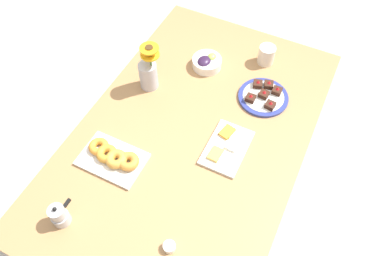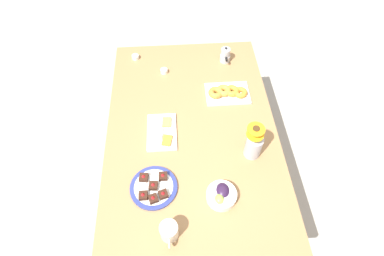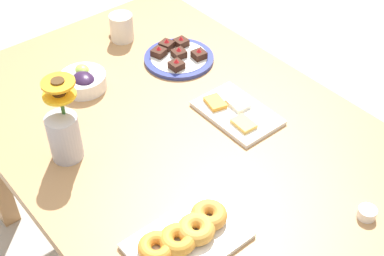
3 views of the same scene
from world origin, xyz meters
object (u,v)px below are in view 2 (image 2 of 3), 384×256
Objects in this scene: flower_vase at (254,145)px; cheese_platter at (162,132)px; coffee_mug at (169,231)px; dessert_plate at (154,187)px; jam_cup_honey at (135,57)px; croissant_platter at (227,92)px; dining_table at (192,140)px; jam_cup_berry at (164,71)px; grape_bowl at (221,195)px; moka_pot at (225,55)px.

cheese_platter is at bearing -109.57° from flower_vase.
coffee_mug is 0.26m from dessert_plate.
coffee_mug is at bearing 9.60° from jam_cup_honey.
croissant_platter is 5.83× the size of jam_cup_honey.
croissant_platter is at bearing 138.64° from dining_table.
coffee_mug is 0.49× the size of dessert_plate.
jam_cup_berry reaches higher than dining_table.
jam_cup_honey is at bearing -170.40° from coffee_mug.
coffee_mug is 0.46× the size of cheese_platter.
coffee_mug is 1.27m from jam_cup_honey.
flower_vase is (0.84, 0.68, 0.07)m from jam_cup_honey.
grape_bowl reaches higher than jam_cup_honey.
dessert_plate is 0.57m from flower_vase.
dining_table is 0.54m from jam_cup_berry.
flower_vase reaches higher than jam_cup_honey.
dining_table is 0.42m from dessert_plate.
jam_cup_honey is 1.08m from flower_vase.
moka_pot is (-1.18, 0.42, -0.00)m from coffee_mug.
dining_table is 10.51× the size of grape_bowl.
jam_cup_honey is at bearing -96.10° from moka_pot.
coffee_mug is at bearing -13.98° from dining_table.
cheese_platter is 0.53m from flower_vase.
coffee_mug is 0.59m from cheese_platter.
dessert_plate is at bearing -72.24° from flower_vase.
grape_bowl is 0.54× the size of croissant_platter.
dessert_plate is (-0.07, -0.34, -0.02)m from grape_bowl.
grape_bowl is (0.42, 0.12, 0.12)m from dining_table.
flower_vase reaches higher than croissant_platter.
coffee_mug is 1.09m from jam_cup_berry.
flower_vase is at bearing 61.91° from dining_table.
jam_cup_berry is 0.83m from flower_vase.
jam_cup_honey is at bearing -164.56° from cheese_platter.
moka_pot is (-1.02, 0.15, 0.02)m from grape_bowl.
croissant_platter is 5.83× the size of jam_cup_berry.
moka_pot reaches higher than cheese_platter.
grape_bowl is at bearing -10.26° from croissant_platter.
dining_table is 0.40m from flower_vase.
dessert_plate is (0.62, -0.47, -0.01)m from croissant_platter.
cheese_platter is at bearing -2.02° from jam_cup_berry.
coffee_mug reaches higher than dessert_plate.
cheese_platter is at bearing -56.90° from croissant_platter.
jam_cup_berry is (-0.51, -0.16, 0.10)m from dining_table.
dessert_plate is (0.35, -0.05, 0.00)m from cheese_platter.
croissant_platter is (-0.86, 0.39, -0.03)m from coffee_mug.
jam_cup_berry is (-0.23, -0.40, -0.01)m from croissant_platter.
dessert_plate is at bearing -32.84° from dining_table.
jam_cup_honey is (-0.67, -0.36, 0.10)m from dining_table.
flower_vase reaches higher than dining_table.
grape_bowl is 0.97m from jam_cup_berry.
cheese_platter is (-0.59, -0.03, -0.04)m from coffee_mug.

